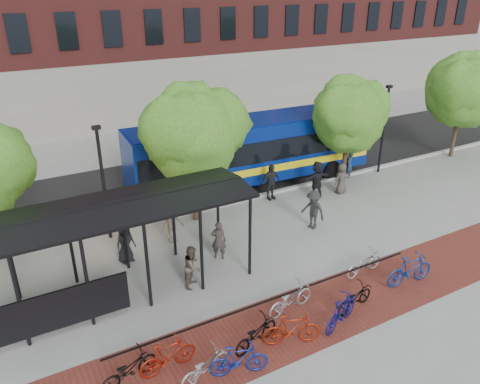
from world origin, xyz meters
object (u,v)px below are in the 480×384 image
tree_b (193,129)px  pedestrian_6 (342,178)px  bike_11 (410,270)px  pedestrian_8 (193,266)px  bike_6 (290,299)px  bike_4 (256,333)px  tree_c (350,112)px  pedestrian_0 (125,243)px  bike_1 (168,356)px  pedestrian_5 (317,179)px  bus_shelter (99,222)px  bike_10 (364,263)px  pedestrian_9 (313,210)px  pedestrian_1 (219,240)px  tree_d (464,87)px  pedestrian_4 (271,182)px  bike_5 (292,329)px  bike_2 (205,366)px  bike_0 (129,369)px  bike_7 (341,312)px  pedestrian_7 (349,165)px  pedestrian_3 (172,224)px  bus (252,147)px  bike_8 (355,298)px  lamp_post_right (384,127)px  bike_3 (239,360)px

tree_b → pedestrian_6: (7.94, -1.02, -3.62)m
bike_11 → pedestrian_8: pedestrian_8 is taller
bike_6 → bike_4: bearing=105.8°
tree_c → pedestrian_0: bearing=-171.2°
bike_1 → pedestrian_5: size_ratio=0.90×
bus_shelter → bike_10: (9.02, -3.49, -2.52)m
tree_c → pedestrian_9: bearing=-144.2°
pedestrian_1 → pedestrian_5: pedestrian_5 is taller
tree_d → pedestrian_4: tree_d is taller
pedestrian_6 → pedestrian_8: size_ratio=1.00×
pedestrian_5 → tree_d: bearing=-176.8°
tree_c → bike_11: bearing=-115.8°
bike_1 → bike_5: size_ratio=0.95×
bike_2 → pedestrian_9: 9.88m
pedestrian_0 → bus_shelter: bearing=-145.0°
bike_0 → bike_7: bike_7 is taller
bike_2 → bike_7: (4.86, -0.12, 0.11)m
pedestrian_6 → pedestrian_7: 2.34m
tree_b → bike_7: size_ratio=3.47×
bike_2 → bike_11: size_ratio=0.84×
bike_4 → bike_10: size_ratio=0.99×
pedestrian_1 → pedestrian_3: bearing=-27.5°
tree_c → bus: bearing=151.6°
pedestrian_6 → pedestrian_7: (1.82, 1.47, -0.06)m
tree_d → bike_5: tree_d is taller
bike_4 → bike_8: size_ratio=1.05×
bike_5 → pedestrian_1: 5.54m
bike_1 → bike_5: (3.78, -0.84, 0.03)m
tree_c → pedestrian_0: size_ratio=3.39×
bus_shelter → pedestrian_7: size_ratio=6.87×
bus_shelter → bike_8: bus_shelter is taller
bike_4 → pedestrian_8: bearing=-9.7°
tree_d → pedestrian_3: size_ratio=3.64×
bike_11 → pedestrian_5: pedestrian_5 is taller
pedestrian_6 → bike_2: bearing=21.6°
pedestrian_5 → pedestrian_7: 3.50m
pedestrian_5 → bike_8: bearing=60.2°
bike_10 → bike_11: (1.03, -1.32, 0.14)m
bike_1 → pedestrian_8: size_ratio=1.06×
lamp_post_right → pedestrian_6: 4.58m
tree_c → bike_6: size_ratio=3.07×
bike_2 → bike_11: bike_11 is taller
tree_c → pedestrian_9: size_ratio=3.18×
lamp_post_right → pedestrian_1: (-12.54, -3.86, -1.91)m
bus_shelter → pedestrian_5: (11.72, 3.06, -2.01)m
pedestrian_3 → bike_0: bearing=-128.6°
bike_2 → bike_7: bike_7 is taller
lamp_post_right → bike_3: size_ratio=2.92×
tree_b → lamp_post_right: (11.90, 0.25, -1.71)m
bike_8 → bike_11: (2.79, 0.14, 0.16)m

